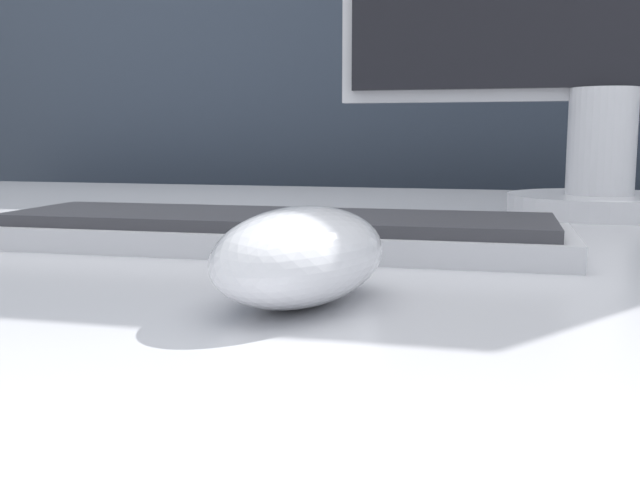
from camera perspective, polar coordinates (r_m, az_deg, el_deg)
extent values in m
cube|color=#333D4C|center=(1.25, 12.84, -0.68)|extent=(5.00, 0.03, 1.29)
ellipsoid|color=white|center=(0.35, -1.44, -1.17)|extent=(0.09, 0.13, 0.05)
cube|color=silver|center=(0.52, -3.45, 0.28)|extent=(0.40, 0.12, 0.02)
cube|color=#38383D|center=(0.52, -3.46, 1.59)|extent=(0.38, 0.11, 0.01)
cylinder|color=silver|center=(0.79, 20.45, 2.54)|extent=(0.18, 0.18, 0.02)
cylinder|color=silver|center=(0.78, 20.67, 7.03)|extent=(0.06, 0.06, 0.10)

